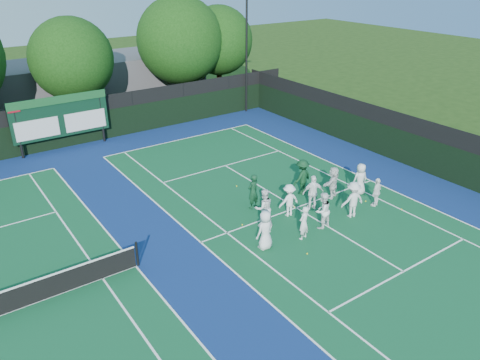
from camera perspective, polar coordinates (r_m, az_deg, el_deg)
ground at (r=22.75m, az=8.52°, el=-4.37°), size 120.00×120.00×0.00m
court_apron at (r=20.37m, az=-6.06°, el=-8.04°), size 34.00×32.00×0.01m
near_court at (r=23.37m, az=6.86°, el=-3.38°), size 11.05×23.85×0.01m
back_fence at (r=32.62m, az=-19.33°, el=6.37°), size 34.00×0.08×3.00m
divider_fence_right at (r=29.16m, az=20.44°, el=4.02°), size 0.08×32.00×3.00m
scoreboard at (r=31.76m, az=-21.06°, el=7.20°), size 6.00×0.21×3.55m
clubhouse at (r=40.95m, az=-17.45°, el=11.23°), size 18.00×6.00×4.00m
light_pole_right at (r=37.03m, az=0.81°, el=17.75°), size 1.20×0.30×10.12m
tree_c at (r=35.53m, az=-19.61°, el=13.52°), size 5.74×5.74×7.79m
tree_d at (r=38.59m, az=-7.16°, el=16.32°), size 6.76×6.76×8.82m
tree_e at (r=40.42m, az=-2.49°, el=16.47°), size 5.61×5.61×7.93m
tennis_ball_0 at (r=19.95m, az=8.19°, el=-8.87°), size 0.07×0.07×0.07m
tennis_ball_1 at (r=23.39m, az=6.63°, el=-3.27°), size 0.07×0.07×0.07m
tennis_ball_2 at (r=24.35m, az=19.08°, el=-3.39°), size 0.07×0.07×0.07m
tennis_ball_3 at (r=21.73m, az=0.29°, el=-5.48°), size 0.07×0.07×0.07m
tennis_ball_4 at (r=25.33m, az=-0.41°, el=-0.74°), size 0.07×0.07×0.07m
tennis_ball_5 at (r=24.61m, az=15.07°, el=-2.51°), size 0.07×0.07×0.07m
player_front_0 at (r=19.73m, az=3.10°, el=-6.10°), size 0.95×0.70×1.77m
player_front_1 at (r=20.58m, az=7.78°, el=-5.19°), size 0.66×0.52×1.58m
player_front_2 at (r=21.51m, az=10.02°, el=-3.68°), size 0.91×0.74×1.75m
player_front_3 at (r=22.69m, az=13.57°, el=-2.34°), size 1.28×0.89×1.80m
player_front_4 at (r=24.05m, az=16.32°, el=-1.42°), size 0.95×0.60×1.51m
player_back_0 at (r=21.31m, az=2.91°, el=-3.41°), size 1.04×0.89×1.86m
player_back_1 at (r=22.31m, az=5.99°, el=-2.47°), size 1.10×0.69×1.62m
player_back_2 at (r=23.01m, az=8.90°, el=-1.52°), size 1.13×0.83×1.78m
player_back_3 at (r=24.35m, az=11.27°, el=-0.27°), size 1.64×1.05×1.69m
player_back_4 at (r=24.98m, az=14.44°, el=0.10°), size 0.94×0.72×1.71m
coach_left at (r=22.80m, az=1.61°, el=-1.42°), size 0.75×0.58×1.82m
coach_right at (r=24.44m, az=7.58°, el=0.38°), size 1.33×0.92×1.90m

